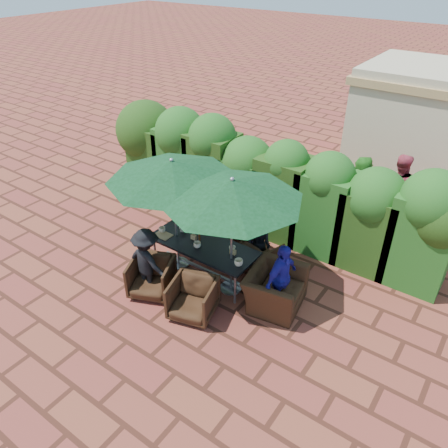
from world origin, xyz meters
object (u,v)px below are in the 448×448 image
Objects in this scene: dining_table at (203,247)px; chair_far_left at (203,225)px; umbrella_right at (232,190)px; chair_near_right at (193,297)px; umbrella_left at (172,170)px; chair_near_left at (151,275)px; chair_far_right at (262,253)px; chair_end_right at (275,283)px; chair_far_mid at (230,232)px.

dining_table is 1.33m from chair_far_left.
umbrella_right reaches higher than chair_near_right.
umbrella_right is (1.36, 0.00, 0.00)m from umbrella_left.
chair_near_right is (0.56, -1.04, -0.27)m from dining_table.
chair_near_left is (0.16, -0.97, -1.81)m from umbrella_left.
dining_table is at bearing 41.23° from chair_near_left.
umbrella_left is 2.57m from chair_far_right.
dining_table is at bearing 62.58° from chair_far_right.
chair_near_right is at bearing -24.53° from chair_near_left.
dining_table is 1.67m from umbrella_left.
umbrella_left is 3.13× the size of chair_near_left.
chair_near_right is 1.55m from chair_end_right.
chair_far_right is (1.65, -0.11, -0.03)m from chair_far_left.
dining_table is at bearing 102.45° from chair_near_right.
dining_table is 2.77× the size of chair_near_right.
chair_near_left is 1.01× the size of chair_near_right.
umbrella_right is at bearing 88.11° from chair_end_right.
umbrella_left reaches higher than chair_far_mid.
dining_table is 2.59× the size of chair_far_mid.
umbrella_right is 3.19× the size of chair_near_right.
umbrella_left is at bearing -175.29° from dining_table.
chair_far_left is 0.93× the size of chair_near_left.
umbrella_right reaches higher than chair_far_left.
chair_far_left is 0.94× the size of chair_near_right.
chair_far_mid is 2.19m from chair_near_right.
chair_near_left is (-0.40, -2.08, -0.02)m from chair_far_mid.
chair_far_right is at bearing -160.53° from chair_far_left.
chair_near_right is at bearing -39.32° from umbrella_left.
umbrella_right is 2.25m from chair_far_mid.
chair_far_left is 1.65m from chair_far_right.
umbrella_right is 2.38m from chair_near_left.
chair_far_mid is at bearing 94.44° from dining_table.
chair_far_right is 0.62× the size of chair_end_right.
umbrella_right reaches higher than chair_end_right.
chair_far_right is (1.48, 0.96, -1.86)m from umbrella_left.
chair_far_left is at bearing 144.99° from umbrella_right.
chair_end_right is at bearing 3.12° from umbrella_left.
umbrella_left reaches higher than chair_far_left.
chair_end_right reaches higher than dining_table.
chair_far_right is (0.92, -0.16, -0.08)m from chair_far_mid.
chair_far_left is at bearing 75.44° from chair_near_left.
umbrella_right is (0.72, -0.05, 1.54)m from dining_table.
umbrella_right is at bearing 15.23° from chair_near_left.
umbrella_right is at bearing -4.17° from dining_table.
chair_far_right is 0.86× the size of chair_near_left.
chair_end_right reaches higher than chair_far_mid.
umbrella_right is at bearing 64.72° from chair_near_right.
chair_end_right is at bearing -177.80° from chair_far_left.
umbrella_left and umbrella_right have the same top height.
chair_near_left is (0.33, -2.04, 0.03)m from chair_far_left.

